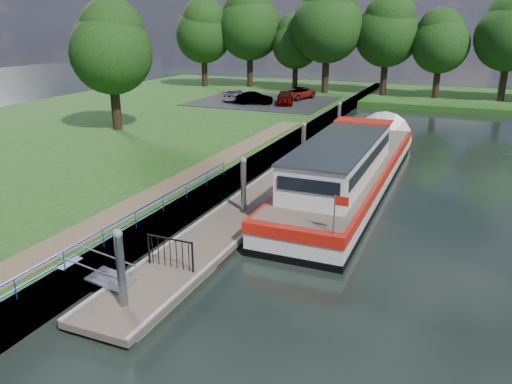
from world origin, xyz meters
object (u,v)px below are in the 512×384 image
at_px(barge, 353,167).
at_px(car_c, 235,95).
at_px(car_a, 285,97).
at_px(car_b, 255,98).
at_px(car_d, 297,93).
at_px(pontoon, 277,187).

height_order(barge, car_c, barge).
distance_m(car_a, car_b, 3.09).
height_order(barge, car_d, barge).
relative_size(car_a, car_b, 1.05).
bearing_deg(car_d, car_b, -102.49).
distance_m(car_c, car_d, 6.75).
xyz_separation_m(pontoon, car_c, (-13.82, 24.03, 1.26)).
xyz_separation_m(pontoon, car_b, (-10.99, 22.59, 1.26)).
xyz_separation_m(car_a, car_d, (0.05, 3.79, -0.03)).
relative_size(car_a, car_c, 0.93).
distance_m(barge, car_a, 24.61).
height_order(car_a, car_b, car_a).
height_order(barge, car_b, barge).
bearing_deg(car_c, car_d, -154.61).
bearing_deg(car_c, car_a, 171.27).
xyz_separation_m(car_b, car_c, (-2.83, 1.44, -0.00)).
bearing_deg(car_a, car_d, 69.91).
bearing_deg(pontoon, car_a, 108.91).
bearing_deg(pontoon, car_d, 106.36).
relative_size(pontoon, car_d, 6.65).
bearing_deg(car_a, barge, -80.71).
bearing_deg(car_b, pontoon, -169.61).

